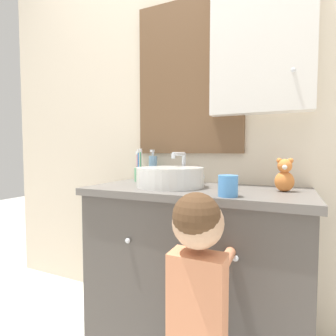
{
  "coord_description": "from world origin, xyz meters",
  "views": [
    {
      "loc": [
        0.41,
        -0.9,
        0.99
      ],
      "look_at": [
        -0.13,
        0.3,
        0.91
      ],
      "focal_mm": 28.0,
      "sensor_mm": 36.0,
      "label": 1
    }
  ],
  "objects_px": {
    "toothbrush_holder": "(139,173)",
    "soap_dispenser": "(153,168)",
    "sink_basin": "(171,177)",
    "teddy_bear": "(285,176)",
    "child_figure": "(198,289)",
    "drinking_cup": "(228,186)"
  },
  "relations": [
    {
      "from": "teddy_bear",
      "to": "toothbrush_holder",
      "type": "bearing_deg",
      "value": 172.91
    },
    {
      "from": "child_figure",
      "to": "toothbrush_holder",
      "type": "bearing_deg",
      "value": 133.64
    },
    {
      "from": "drinking_cup",
      "to": "toothbrush_holder",
      "type": "bearing_deg",
      "value": 150.95
    },
    {
      "from": "sink_basin",
      "to": "toothbrush_holder",
      "type": "xyz_separation_m",
      "value": [
        -0.28,
        0.16,
        0.0
      ]
    },
    {
      "from": "toothbrush_holder",
      "to": "soap_dispenser",
      "type": "relative_size",
      "value": 1.04
    },
    {
      "from": "toothbrush_holder",
      "to": "teddy_bear",
      "type": "xyz_separation_m",
      "value": [
        0.82,
        -0.1,
        0.02
      ]
    },
    {
      "from": "sink_basin",
      "to": "toothbrush_holder",
      "type": "bearing_deg",
      "value": 150.92
    },
    {
      "from": "sink_basin",
      "to": "soap_dispenser",
      "type": "distance_m",
      "value": 0.27
    },
    {
      "from": "toothbrush_holder",
      "to": "child_figure",
      "type": "relative_size",
      "value": 0.23
    },
    {
      "from": "toothbrush_holder",
      "to": "soap_dispenser",
      "type": "height_order",
      "value": "toothbrush_holder"
    },
    {
      "from": "child_figure",
      "to": "drinking_cup",
      "type": "bearing_deg",
      "value": 80.93
    },
    {
      "from": "sink_basin",
      "to": "drinking_cup",
      "type": "xyz_separation_m",
      "value": [
        0.33,
        -0.18,
        -0.01
      ]
    },
    {
      "from": "sink_basin",
      "to": "soap_dispenser",
      "type": "height_order",
      "value": "soap_dispenser"
    },
    {
      "from": "toothbrush_holder",
      "to": "soap_dispenser",
      "type": "xyz_separation_m",
      "value": [
        0.08,
        0.03,
        0.03
      ]
    },
    {
      "from": "toothbrush_holder",
      "to": "child_figure",
      "type": "height_order",
      "value": "toothbrush_holder"
    },
    {
      "from": "sink_basin",
      "to": "drinking_cup",
      "type": "height_order",
      "value": "sink_basin"
    },
    {
      "from": "soap_dispenser",
      "to": "toothbrush_holder",
      "type": "bearing_deg",
      "value": -162.11
    },
    {
      "from": "soap_dispenser",
      "to": "teddy_bear",
      "type": "xyz_separation_m",
      "value": [
        0.74,
        -0.13,
        -0.01
      ]
    },
    {
      "from": "sink_basin",
      "to": "teddy_bear",
      "type": "bearing_deg",
      "value": 5.73
    },
    {
      "from": "sink_basin",
      "to": "toothbrush_holder",
      "type": "height_order",
      "value": "toothbrush_holder"
    },
    {
      "from": "toothbrush_holder",
      "to": "drinking_cup",
      "type": "distance_m",
      "value": 0.7
    },
    {
      "from": "child_figure",
      "to": "soap_dispenser",
      "type": "bearing_deg",
      "value": 128.09
    }
  ]
}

